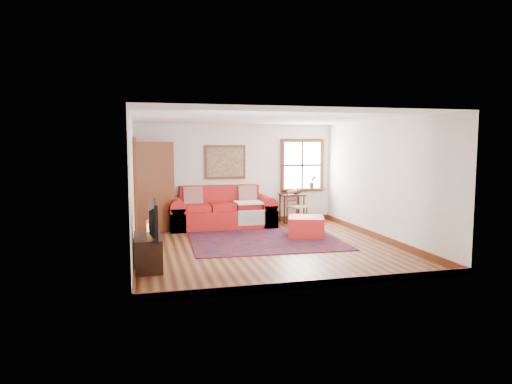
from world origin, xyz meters
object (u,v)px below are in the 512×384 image
object	(u,v)px
ladder_back_chair	(296,205)
media_cabinet	(148,252)
red_ottoman	(306,227)
side_table	(292,199)
red_leather_sofa	(222,214)

from	to	relation	value
ladder_back_chair	media_cabinet	world-z (taller)	ladder_back_chair
red_ottoman	side_table	xyz separation A→B (m)	(0.27, 1.75, 0.40)
red_ottoman	ladder_back_chair	bearing A→B (deg)	98.88
ladder_back_chair	media_cabinet	size ratio (longest dim) A/B	0.93
side_table	media_cabinet	xyz separation A→B (m)	(-3.65, -3.55, -0.35)
side_table	red_leather_sofa	bearing A→B (deg)	-174.37
red_leather_sofa	media_cabinet	bearing A→B (deg)	-118.17
ladder_back_chair	red_leather_sofa	bearing A→B (deg)	178.13
media_cabinet	side_table	bearing A→B (deg)	44.19
side_table	red_ottoman	bearing A→B (deg)	-98.71
red_ottoman	media_cabinet	distance (m)	3.82
red_leather_sofa	media_cabinet	size ratio (longest dim) A/B	2.62
red_ottoman	media_cabinet	bearing A→B (deg)	-132.52
side_table	media_cabinet	world-z (taller)	side_table
red_leather_sofa	media_cabinet	world-z (taller)	red_leather_sofa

